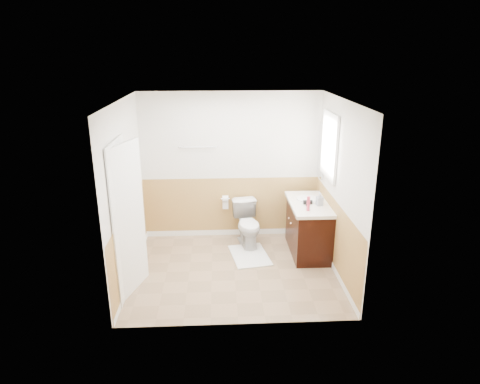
{
  "coord_description": "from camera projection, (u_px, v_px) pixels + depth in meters",
  "views": [
    {
      "loc": [
        -0.21,
        -5.61,
        3.15
      ],
      "look_at": [
        0.1,
        0.25,
        1.15
      ],
      "focal_mm": 31.76,
      "sensor_mm": 36.0,
      "label": 1
    }
  ],
  "objects": [
    {
      "name": "door_knob",
      "position": [
        137.0,
        216.0,
        5.84
      ],
      "size": [
        0.06,
        0.06,
        0.06
      ],
      "primitive_type": "sphere",
      "color": "silver",
      "rests_on": "door"
    },
    {
      "name": "wall_back",
      "position": [
        231.0,
        167.0,
        7.16
      ],
      "size": [
        3.0,
        0.0,
        3.0
      ],
      "primitive_type": "plane",
      "rotation": [
        1.57,
        0.0,
        0.0
      ],
      "color": "silver",
      "rests_on": "floor"
    },
    {
      "name": "lotion_bottle",
      "position": [
        308.0,
        204.0,
        6.28
      ],
      "size": [
        0.05,
        0.05,
        0.22
      ],
      "primitive_type": "cylinder",
      "color": "#CA344D",
      "rests_on": "countertop"
    },
    {
      "name": "toilet",
      "position": [
        248.0,
        224.0,
        7.05
      ],
      "size": [
        0.52,
        0.78,
        0.73
      ],
      "primitive_type": "imported",
      "rotation": [
        0.0,
        0.0,
        0.17
      ],
      "color": "silver",
      "rests_on": "floor"
    },
    {
      "name": "bath_mat",
      "position": [
        250.0,
        255.0,
        6.76
      ],
      "size": [
        0.68,
        0.88,
        0.02
      ],
      "primitive_type": "cube",
      "rotation": [
        0.0,
        0.0,
        0.17
      ],
      "color": "silver",
      "rests_on": "floor"
    },
    {
      "name": "faucet",
      "position": [
        319.0,
        195.0,
        6.77
      ],
      "size": [
        0.02,
        0.02,
        0.14
      ],
      "primitive_type": "cylinder",
      "color": "silver",
      "rests_on": "countertop"
    },
    {
      "name": "vanity_knob_left",
      "position": [
        291.0,
        223.0,
        6.63
      ],
      "size": [
        0.03,
        0.03,
        0.03
      ],
      "primitive_type": "sphere",
      "color": "silver",
      "rests_on": "vanity_cabinet"
    },
    {
      "name": "floor",
      "position": [
        234.0,
        270.0,
        6.33
      ],
      "size": [
        3.0,
        3.0,
        0.0
      ],
      "primitive_type": "plane",
      "color": "#8C7051",
      "rests_on": "ground"
    },
    {
      "name": "vanity_cabinet",
      "position": [
        308.0,
        229.0,
        6.79
      ],
      "size": [
        0.55,
        1.1,
        0.8
      ],
      "primitive_type": "cube",
      "color": "black",
      "rests_on": "floor"
    },
    {
      "name": "wainscot_left",
      "position": [
        131.0,
        242.0,
        6.1
      ],
      "size": [
        0.0,
        2.6,
        2.6
      ],
      "primitive_type": "plane",
      "rotation": [
        1.57,
        0.0,
        1.57
      ],
      "color": "tan",
      "rests_on": "floor"
    },
    {
      "name": "door_frame",
      "position": [
        122.0,
        220.0,
        5.5
      ],
      "size": [
        0.02,
        0.92,
        2.1
      ],
      "primitive_type": "cube",
      "color": "white",
      "rests_on": "wall_left"
    },
    {
      "name": "wainscot_back",
      "position": [
        231.0,
        208.0,
        7.39
      ],
      "size": [
        3.0,
        0.0,
        3.0
      ],
      "primitive_type": "plane",
      "rotation": [
        1.57,
        0.0,
        0.0
      ],
      "color": "tan",
      "rests_on": "floor"
    },
    {
      "name": "window_glass",
      "position": [
        330.0,
        146.0,
        6.4
      ],
      "size": [
        0.01,
        0.7,
        0.9
      ],
      "primitive_type": "cube",
      "color": "white",
      "rests_on": "wall_right"
    },
    {
      "name": "mirror_panel",
      "position": [
        321.0,
        151.0,
        6.94
      ],
      "size": [
        0.02,
        0.35,
        0.9
      ],
      "primitive_type": "cube",
      "color": "silver",
      "rests_on": "wall_right"
    },
    {
      "name": "wall_front",
      "position": [
        238.0,
        229.0,
        4.7
      ],
      "size": [
        3.0,
        0.0,
        3.0
      ],
      "primitive_type": "plane",
      "rotation": [
        -1.57,
        0.0,
        0.0
      ],
      "color": "silver",
      "rests_on": "floor"
    },
    {
      "name": "hair_dryer_body",
      "position": [
        308.0,
        202.0,
        6.56
      ],
      "size": [
        0.14,
        0.07,
        0.07
      ],
      "primitive_type": "cylinder",
      "rotation": [
        0.0,
        1.57,
        0.0
      ],
      "color": "black",
      "rests_on": "countertop"
    },
    {
      "name": "window_frame",
      "position": [
        329.0,
        146.0,
        6.39
      ],
      "size": [
        0.04,
        0.8,
        1.0
      ],
      "primitive_type": "cube",
      "color": "white",
      "rests_on": "wall_right"
    },
    {
      "name": "tp_holder_bar",
      "position": [
        225.0,
        199.0,
        7.26
      ],
      "size": [
        0.14,
        0.02,
        0.02
      ],
      "primitive_type": "cylinder",
      "rotation": [
        0.0,
        1.57,
        0.0
      ],
      "color": "silver",
      "rests_on": "wall_back"
    },
    {
      "name": "tp_roll",
      "position": [
        225.0,
        199.0,
        7.26
      ],
      "size": [
        0.1,
        0.11,
        0.11
      ],
      "primitive_type": "cylinder",
      "rotation": [
        0.0,
        1.57,
        0.0
      ],
      "color": "white",
      "rests_on": "tp_holder_bar"
    },
    {
      "name": "towel_bar",
      "position": [
        197.0,
        147.0,
        6.97
      ],
      "size": [
        0.62,
        0.02,
        0.02
      ],
      "primitive_type": "cylinder",
      "rotation": [
        0.0,
        1.57,
        0.0
      ],
      "color": "silver",
      "rests_on": "wall_back"
    },
    {
      "name": "soap_dispenser",
      "position": [
        320.0,
        199.0,
        6.5
      ],
      "size": [
        0.11,
        0.11,
        0.2
      ],
      "primitive_type": "imported",
      "rotation": [
        0.0,
        0.0,
        0.19
      ],
      "color": "#969CA9",
      "rests_on": "countertop"
    },
    {
      "name": "door",
      "position": [
        128.0,
        221.0,
        5.51
      ],
      "size": [
        0.29,
        0.78,
        2.04
      ],
      "primitive_type": "cube",
      "rotation": [
        0.0,
        0.0,
        -0.31
      ],
      "color": "white",
      "rests_on": "wall_left"
    },
    {
      "name": "sink_basin",
      "position": [
        308.0,
        199.0,
        6.78
      ],
      "size": [
        0.36,
        0.36,
        0.02
      ],
      "primitive_type": "cylinder",
      "color": "white",
      "rests_on": "countertop"
    },
    {
      "name": "wall_left",
      "position": [
        125.0,
        193.0,
        5.85
      ],
      "size": [
        0.0,
        3.0,
        3.0
      ],
      "primitive_type": "plane",
      "rotation": [
        1.57,
        0.0,
        1.57
      ],
      "color": "silver",
      "rests_on": "floor"
    },
    {
      "name": "wainscot_front",
      "position": [
        238.0,
        287.0,
        4.95
      ],
      "size": [
        3.0,
        0.0,
        3.0
      ],
      "primitive_type": "plane",
      "rotation": [
        -1.57,
        0.0,
        0.0
      ],
      "color": "tan",
      "rests_on": "floor"
    },
    {
      "name": "vanity_knob_right",
      "position": [
        289.0,
        218.0,
        6.82
      ],
      "size": [
        0.03,
        0.03,
        0.03
      ],
      "primitive_type": "sphere",
      "color": "silver",
      "rests_on": "vanity_cabinet"
    },
    {
      "name": "wainscot_right",
      "position": [
        335.0,
        238.0,
        6.24
      ],
      "size": [
        0.0,
        2.6,
        2.6
      ],
      "primitive_type": "plane",
      "rotation": [
        1.57,
        0.0,
        -1.57
      ],
      "color": "tan",
      "rests_on": "floor"
    },
    {
      "name": "countertop",
      "position": [
        309.0,
        204.0,
        6.65
      ],
      "size": [
        0.6,
        1.15,
        0.05
      ],
      "primitive_type": "cube",
      "color": "white",
      "rests_on": "vanity_cabinet"
    },
    {
      "name": "hair_dryer_handle",
      "position": [
        307.0,
        206.0,
        6.5
      ],
      "size": [
        0.03,
        0.03,
        0.07
      ],
      "primitive_type": "cylinder",
      "color": "black",
      "rests_on": "countertop"
    },
    {
      "name": "ceiling",
      "position": [
        233.0,
        100.0,
        5.52
      ],
      "size": [
        3.0,
        3.0,
        0.0
      ],
      "primitive_type": "plane",
      "rotation": [
        3.14,
        0.0,
        0.0
      ],
      "color": "white",
      "rests_on": "floor"
    },
    {
      "name": "tp_sheet",
      "position": [
        225.0,
        205.0,
        7.3
      ],
      "size": [
        0.1,
        0.01,
        0.16
      ],
      "primitive_type": "cube",
      "color": "white",
      "rests_on": "tp_roll"
    },
    {
      "name": "wall_right",
      "position": [
        340.0,
        189.0,
        6.0
      ],
      "size": [
        0.0,
        3.0,
        3.0
      ],
      "primitive_type": "plane",
      "rotation": [
        1.57,
        0.0,
        -1.57
      ],
      "color": "silver",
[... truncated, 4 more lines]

